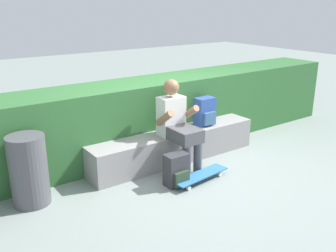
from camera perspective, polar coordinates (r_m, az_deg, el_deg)
The scene contains 8 objects.
ground_plane at distance 5.01m, azimuth 4.05°, elevation -6.80°, with size 24.00×24.00×0.00m, color gray.
bench_main at distance 5.25m, azimuth 1.00°, elevation -3.02°, with size 2.54×0.44×0.42m.
person_skater at distance 4.89m, azimuth 1.45°, elevation 0.52°, with size 0.49×0.62×1.17m.
skateboard_near_person at distance 4.72m, azimuth 4.93°, elevation -7.46°, with size 0.82×0.29×0.09m.
backpack_on_bench at distance 5.43m, azimuth 5.62°, elevation 2.15°, with size 0.28×0.23×0.40m.
backpack_on_ground at distance 4.56m, azimuth 1.33°, elevation -6.72°, with size 0.28×0.23×0.40m.
hedge_row at distance 5.73m, azimuth -0.39°, elevation 2.13°, with size 6.45×0.79×1.05m.
trash_bin at distance 4.35m, azimuth -20.33°, elevation -6.32°, with size 0.40×0.40×0.79m.
Camera 1 is at (-2.90, -3.49, 2.13)m, focal length 40.27 mm.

